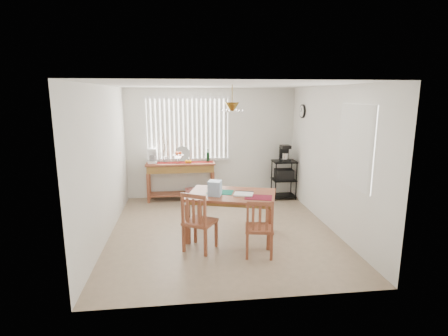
{
  "coord_description": "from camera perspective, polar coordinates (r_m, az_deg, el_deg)",
  "views": [
    {
      "loc": [
        -0.69,
        -6.01,
        2.44
      ],
      "look_at": [
        0.1,
        0.55,
        1.05
      ],
      "focal_mm": 28.0,
      "sensor_mm": 36.0,
      "label": 1
    }
  ],
  "objects": [
    {
      "name": "cart_items",
      "position": [
        8.32,
        9.86,
        2.35
      ],
      "size": [
        0.21,
        0.26,
        0.38
      ],
      "color": "black",
      "rests_on": "wire_cart"
    },
    {
      "name": "sideboard_items",
      "position": [
        8.16,
        -9.05,
        1.81
      ],
      "size": [
        1.51,
        0.38,
        0.68
      ],
      "color": "maroon",
      "rests_on": "sideboard"
    },
    {
      "name": "chair_left",
      "position": [
        5.58,
        -4.15,
        -8.75
      ],
      "size": [
        0.62,
        0.62,
        0.97
      ],
      "color": "brown",
      "rests_on": "ground"
    },
    {
      "name": "wire_cart",
      "position": [
        8.42,
        9.75,
        -1.27
      ],
      "size": [
        0.54,
        0.43,
        0.91
      ],
      "color": "black",
      "rests_on": "ground"
    },
    {
      "name": "room_shell",
      "position": [
        6.11,
        -0.3,
        4.84
      ],
      "size": [
        4.2,
        4.7,
        2.7
      ],
      "color": "white",
      "rests_on": "ground"
    },
    {
      "name": "dining_table",
      "position": [
        6.01,
        1.26,
        -5.02
      ],
      "size": [
        1.67,
        1.32,
        0.78
      ],
      "color": "brown",
      "rests_on": "ground"
    },
    {
      "name": "table_items",
      "position": [
        5.86,
        -0.3,
        -3.58
      ],
      "size": [
        1.1,
        0.82,
        0.25
      ],
      "color": "#14705A",
      "rests_on": "dining_table"
    },
    {
      "name": "chair_right",
      "position": [
        5.42,
        5.78,
        -9.75
      ],
      "size": [
        0.49,
        0.49,
        0.92
      ],
      "color": "brown",
      "rests_on": "ground"
    },
    {
      "name": "ground",
      "position": [
        6.52,
        -0.3,
        -10.13
      ],
      "size": [
        4.0,
        4.5,
        0.01
      ],
      "primitive_type": "cube",
      "color": "tan"
    },
    {
      "name": "sideboard",
      "position": [
        8.21,
        -7.02,
        -0.66
      ],
      "size": [
        1.59,
        0.45,
        0.89
      ],
      "color": "brown",
      "rests_on": "ground"
    }
  ]
}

